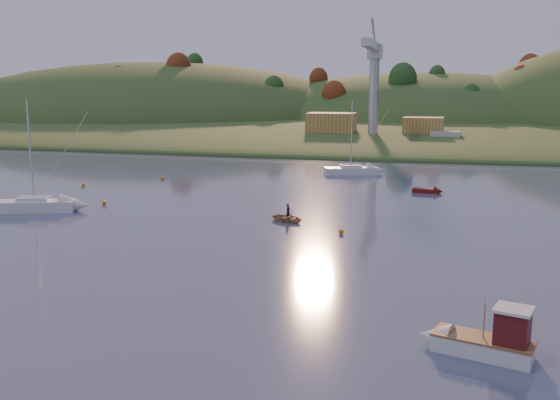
% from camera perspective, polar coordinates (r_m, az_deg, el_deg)
% --- Properties ---
extents(ground, '(500.00, 500.00, 0.00)m').
position_cam_1_polar(ground, '(31.15, -20.81, -16.47)').
color(ground, '#3B4360').
rests_on(ground, ground).
extents(far_shore, '(620.00, 220.00, 1.50)m').
position_cam_1_polar(far_shore, '(253.33, 10.62, 7.24)').
color(far_shore, '#344D1E').
rests_on(far_shore, ground).
extents(shore_slope, '(640.00, 150.00, 7.00)m').
position_cam_1_polar(shore_slope, '(188.65, 9.28, 6.21)').
color(shore_slope, '#344D1E').
rests_on(shore_slope, ground).
extents(hill_left_far, '(120.00, 100.00, 32.00)m').
position_cam_1_polar(hill_left_far, '(296.26, -22.48, 7.08)').
color(hill_left_far, '#344D1E').
rests_on(hill_left_far, ground).
extents(hill_left, '(170.00, 140.00, 44.00)m').
position_cam_1_polar(hill_left, '(247.05, -11.36, 7.14)').
color(hill_left, '#344D1E').
rests_on(hill_left, ground).
extents(hill_center, '(140.00, 120.00, 36.00)m').
position_cam_1_polar(hill_center, '(232.91, 12.76, 6.89)').
color(hill_center, '#344D1E').
rests_on(hill_center, ground).
extents(hillside_trees, '(280.00, 50.00, 32.00)m').
position_cam_1_polar(hillside_trees, '(208.53, 9.78, 6.60)').
color(hillside_trees, '#174118').
rests_on(hillside_trees, ground).
extents(wharf, '(42.00, 16.00, 2.40)m').
position_cam_1_polar(wharf, '(145.42, 9.72, 5.42)').
color(wharf, slate).
rests_on(wharf, ground).
extents(shed_west, '(11.00, 8.00, 4.80)m').
position_cam_1_polar(shed_west, '(147.76, 4.73, 7.02)').
color(shed_west, olive).
rests_on(shed_west, wharf).
extents(shed_east, '(9.00, 7.00, 4.00)m').
position_cam_1_polar(shed_east, '(146.75, 12.95, 6.61)').
color(shed_east, olive).
rests_on(shed_east, wharf).
extents(dock_crane, '(3.20, 28.00, 20.30)m').
position_cam_1_polar(dock_crane, '(141.60, 8.56, 11.80)').
color(dock_crane, '#B7B7BC').
rests_on(dock_crane, wharf).
extents(fishing_boat, '(6.16, 3.43, 3.75)m').
position_cam_1_polar(fishing_boat, '(34.58, 17.42, -11.98)').
color(fishing_boat, silver).
rests_on(fishing_boat, ground).
extents(sailboat_near, '(9.15, 5.33, 12.16)m').
position_cam_1_polar(sailboat_near, '(73.63, -21.56, -0.39)').
color(sailboat_near, white).
rests_on(sailboat_near, ground).
extents(sailboat_far, '(8.46, 5.29, 11.29)m').
position_cam_1_polar(sailboat_far, '(97.33, 6.50, 2.76)').
color(sailboat_far, silver).
rests_on(sailboat_far, ground).
extents(canoe, '(4.22, 3.75, 0.72)m').
position_cam_1_polar(canoe, '(63.53, 0.75, -1.66)').
color(canoe, '#A17F59').
rests_on(canoe, ground).
extents(paddler, '(0.60, 0.69, 1.61)m').
position_cam_1_polar(paddler, '(63.44, 0.75, -1.27)').
color(paddler, black).
rests_on(paddler, ground).
extents(red_tender, '(3.97, 1.67, 1.32)m').
position_cam_1_polar(red_tender, '(82.52, 13.67, 0.81)').
color(red_tender, '#58100C').
rests_on(red_tender, ground).
extents(grey_dinghy, '(3.05, 2.73, 1.12)m').
position_cam_1_polar(grey_dinghy, '(75.24, -23.08, -0.70)').
color(grey_dinghy, slate).
rests_on(grey_dinghy, ground).
extents(work_vessel, '(15.05, 6.75, 3.75)m').
position_cam_1_polar(work_vessel, '(140.96, 14.88, 5.12)').
color(work_vessel, slate).
rests_on(work_vessel, ground).
extents(buoy_1, '(0.50, 0.50, 0.50)m').
position_cam_1_polar(buoy_1, '(58.55, 5.61, -2.88)').
color(buoy_1, orange).
rests_on(buoy_1, ground).
extents(buoy_2, '(0.50, 0.50, 0.50)m').
position_cam_1_polar(buoy_2, '(75.10, -15.80, -0.25)').
color(buoy_2, orange).
rests_on(buoy_2, ground).
extents(buoy_3, '(0.50, 0.50, 0.50)m').
position_cam_1_polar(buoy_3, '(92.99, -10.70, 1.98)').
color(buoy_3, orange).
rests_on(buoy_3, ground).
extents(buoy_4, '(0.50, 0.50, 0.50)m').
position_cam_1_polar(buoy_4, '(89.32, -17.55, 1.33)').
color(buoy_4, orange).
rests_on(buoy_4, ground).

